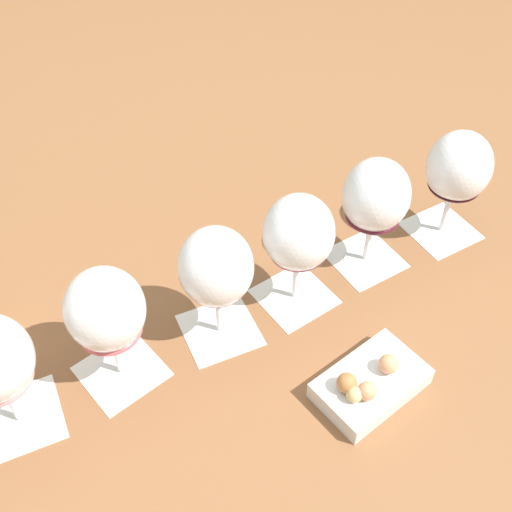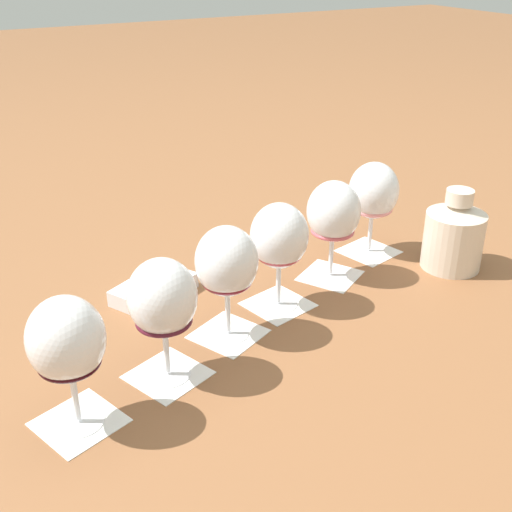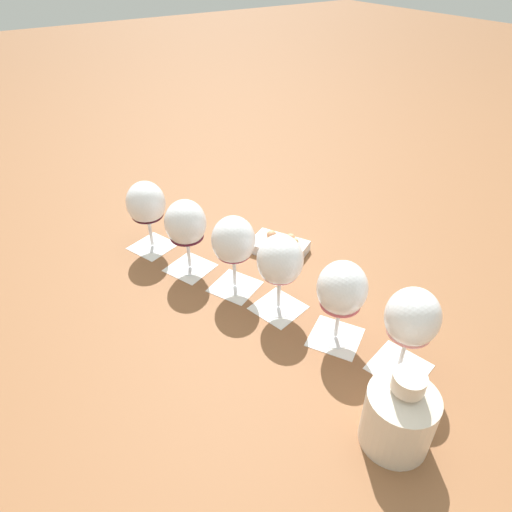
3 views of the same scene
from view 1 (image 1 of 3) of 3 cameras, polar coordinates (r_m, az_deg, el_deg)
ground_plane at (r=0.92m, az=0.13°, el=-5.14°), size 8.00×8.00×0.00m
tasting_card_0 at (r=0.87m, az=-20.19°, el=-13.43°), size 0.12×0.12×0.00m
tasting_card_1 at (r=0.88m, az=-11.86°, el=-9.98°), size 0.14×0.14×0.00m
tasting_card_2 at (r=0.90m, az=-3.22°, el=-6.56°), size 0.12×0.12×0.00m
tasting_card_3 at (r=0.94m, az=3.43°, el=-3.58°), size 0.13×0.13×0.00m
tasting_card_4 at (r=1.00m, az=9.64°, el=-0.24°), size 0.13×0.13×0.00m
tasting_card_5 at (r=1.07m, az=16.09°, el=2.23°), size 0.13×0.13×0.00m
wine_glass_1 at (r=0.78m, az=-13.20°, el=-4.95°), size 0.10×0.10×0.18m
wine_glass_2 at (r=0.81m, az=-3.58°, el=-1.34°), size 0.10×0.10×0.18m
wine_glass_3 at (r=0.85m, az=3.78°, el=1.71°), size 0.10×0.10×0.18m
wine_glass_4 at (r=0.92m, az=10.58°, el=5.03°), size 0.10×0.10×0.18m
wine_glass_5 at (r=1.00m, az=17.51°, el=7.26°), size 0.10×0.10×0.18m
snack_dish at (r=0.84m, az=10.09°, el=-11.07°), size 0.17×0.14×0.05m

